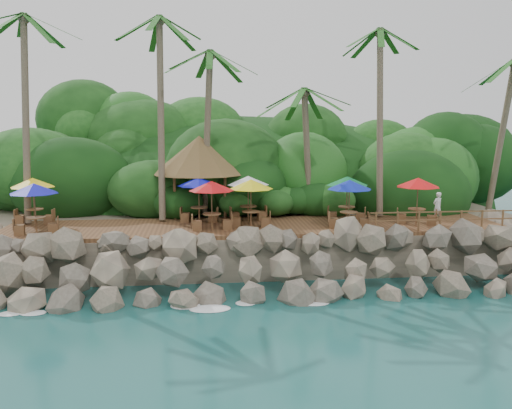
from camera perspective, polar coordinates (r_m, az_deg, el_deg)
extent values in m
plane|color=#19514F|center=(22.65, 1.60, -10.88)|extent=(140.00, 140.00, 0.00)
cube|color=gray|center=(37.82, -1.57, -1.20)|extent=(32.00, 25.20, 2.10)
ellipsoid|color=#143811|center=(45.37, -2.28, -0.87)|extent=(44.80, 28.00, 15.40)
cube|color=brown|center=(27.82, 0.00, -2.44)|extent=(26.00, 5.00, 0.20)
ellipsoid|color=white|center=(23.57, -21.16, -10.62)|extent=(1.20, 0.80, 0.06)
ellipsoid|color=white|center=(22.97, -13.79, -10.78)|extent=(1.20, 0.80, 0.06)
ellipsoid|color=white|center=(22.75, -6.15, -10.76)|extent=(1.20, 0.80, 0.06)
ellipsoid|color=white|center=(22.92, 1.50, -10.56)|extent=(1.20, 0.80, 0.06)
ellipsoid|color=white|center=(23.48, 8.89, -10.19)|extent=(1.20, 0.80, 0.06)
ellipsoid|color=white|center=(24.40, 15.82, -9.69)|extent=(1.20, 0.80, 0.06)
ellipsoid|color=white|center=(25.63, 22.14, -9.11)|extent=(1.20, 0.80, 0.06)
cylinder|color=brown|center=(30.83, -23.61, 8.44)|extent=(0.37, 1.89, 10.98)
ellipsoid|color=#23601E|center=(31.35, -24.27, 18.56)|extent=(6.00, 6.00, 2.40)
cylinder|color=brown|center=(29.73, -10.24, 9.19)|extent=(0.38, 2.37, 11.08)
ellipsoid|color=#23601E|center=(30.30, -10.55, 19.84)|extent=(6.00, 6.00, 2.40)
cylinder|color=brown|center=(30.35, -5.30, 7.43)|extent=(0.97, 1.04, 9.23)
ellipsoid|color=#23601E|center=(30.59, -5.43, 16.11)|extent=(6.00, 6.00, 2.40)
cylinder|color=brown|center=(30.94, 5.54, 5.59)|extent=(1.03, 0.99, 7.23)
ellipsoid|color=#23601E|center=(30.94, 5.64, 12.29)|extent=(6.00, 6.00, 2.40)
cylinder|color=brown|center=(31.39, 13.24, 8.64)|extent=(0.66, 2.19, 10.63)
ellipsoid|color=#23601E|center=(31.85, 13.60, 18.32)|extent=(6.00, 6.00, 2.40)
cylinder|color=brown|center=(34.78, 24.97, 6.57)|extent=(0.81, 1.57, 8.89)
ellipsoid|color=#23601E|center=(34.95, 25.46, 13.89)|extent=(6.00, 6.00, 2.40)
cylinder|color=brown|center=(29.69, -8.77, 0.72)|extent=(0.16, 0.16, 2.40)
cylinder|color=brown|center=(29.68, -3.36, 0.80)|extent=(0.16, 0.16, 2.40)
cylinder|color=brown|center=(32.46, -8.53, 1.41)|extent=(0.16, 0.16, 2.40)
cylinder|color=brown|center=(32.46, -3.59, 1.49)|extent=(0.16, 0.16, 2.40)
cone|color=brown|center=(30.82, -6.13, 5.36)|extent=(5.46, 5.46, 2.20)
cylinder|color=brown|center=(27.45, 9.97, -1.66)|extent=(0.09, 0.09, 0.81)
cylinder|color=brown|center=(27.37, 9.99, -0.81)|extent=(0.91, 0.91, 0.05)
cylinder|color=brown|center=(27.31, 10.01, -0.02)|extent=(0.05, 0.05, 2.40)
cone|color=#0C1EA3|center=(27.18, 10.07, 2.13)|extent=(2.29, 2.29, 0.49)
cube|color=brown|center=(27.37, 8.38, -1.98)|extent=(0.51, 0.51, 0.50)
cube|color=brown|center=(27.59, 11.53, -1.98)|extent=(0.51, 0.51, 0.50)
cylinder|color=brown|center=(27.23, -0.56, -1.61)|extent=(0.09, 0.09, 0.81)
cylinder|color=brown|center=(27.16, -0.56, -0.75)|extent=(0.91, 0.91, 0.05)
cylinder|color=brown|center=(27.09, -0.56, 0.04)|extent=(0.05, 0.05, 2.40)
cone|color=yellow|center=(26.96, -0.56, 2.21)|extent=(2.29, 2.29, 0.49)
cube|color=brown|center=(27.26, -2.16, -1.93)|extent=(0.49, 0.49, 0.50)
cube|color=brown|center=(27.27, 1.05, -1.92)|extent=(0.49, 0.49, 0.50)
cylinder|color=brown|center=(27.61, -22.65, -2.15)|extent=(0.09, 0.09, 0.81)
cylinder|color=brown|center=(27.54, -22.70, -1.31)|extent=(0.91, 0.91, 0.05)
cylinder|color=brown|center=(27.48, -22.75, -0.53)|extent=(0.05, 0.05, 2.40)
cone|color=#0E0DB5|center=(27.35, -22.87, 1.61)|extent=(2.29, 2.29, 0.49)
cube|color=brown|center=(27.74, -24.19, -2.53)|extent=(0.53, 0.53, 0.50)
cube|color=brown|center=(27.57, -21.05, -2.40)|extent=(0.53, 0.53, 0.50)
cylinder|color=brown|center=(29.29, 16.95, -1.26)|extent=(0.09, 0.09, 0.81)
cylinder|color=brown|center=(29.22, 16.99, -0.46)|extent=(0.91, 0.91, 0.05)
cylinder|color=brown|center=(29.17, 17.02, 0.28)|extent=(0.05, 0.05, 2.40)
cone|color=red|center=(29.04, 17.11, 2.30)|extent=(2.29, 2.29, 0.49)
cube|color=brown|center=(29.31, 15.45, -1.49)|extent=(0.60, 0.60, 0.50)
cube|color=brown|center=(29.34, 18.43, -1.61)|extent=(0.60, 0.60, 0.50)
cylinder|color=brown|center=(30.31, -22.78, -1.24)|extent=(0.09, 0.09, 0.81)
cylinder|color=brown|center=(30.25, -22.83, -0.46)|extent=(0.91, 0.91, 0.05)
cylinder|color=brown|center=(30.19, -22.87, 0.25)|extent=(0.05, 0.05, 2.40)
cone|color=yellow|center=(30.07, -22.99, 2.20)|extent=(2.29, 2.29, 0.49)
cube|color=brown|center=(30.64, -24.08, -1.51)|extent=(0.50, 0.50, 0.50)
cube|color=brown|center=(30.06, -21.42, -1.53)|extent=(0.50, 0.50, 0.50)
cylinder|color=brown|center=(28.94, -0.84, -0.99)|extent=(0.09, 0.09, 0.81)
cylinder|color=brown|center=(28.88, -0.84, -0.18)|extent=(0.91, 0.91, 0.05)
cylinder|color=brown|center=(28.82, -0.85, 0.57)|extent=(0.05, 0.05, 2.40)
cone|color=white|center=(28.69, -0.85, 2.62)|extent=(2.29, 2.29, 0.49)
cube|color=brown|center=(28.82, -2.32, -1.34)|extent=(0.51, 0.51, 0.50)
cube|color=brown|center=(29.14, 0.62, -1.23)|extent=(0.51, 0.51, 0.50)
cylinder|color=brown|center=(28.70, -6.15, -1.12)|extent=(0.09, 0.09, 0.81)
cylinder|color=brown|center=(28.63, -6.16, -0.31)|extent=(0.91, 0.91, 0.05)
cylinder|color=brown|center=(28.57, -6.18, 0.45)|extent=(0.05, 0.05, 2.40)
cone|color=#0D10B2|center=(28.44, -6.21, 2.51)|extent=(2.29, 2.29, 0.49)
cube|color=brown|center=(28.87, -7.64, -1.40)|extent=(0.53, 0.53, 0.50)
cube|color=brown|center=(28.60, -4.64, -1.44)|extent=(0.53, 0.53, 0.50)
cylinder|color=brown|center=(26.60, -4.77, -1.90)|extent=(0.09, 0.09, 0.81)
cylinder|color=brown|center=(26.52, -4.78, -1.02)|extent=(0.91, 0.91, 0.05)
cylinder|color=brown|center=(26.46, -4.79, -0.20)|extent=(0.05, 0.05, 2.40)
cone|color=red|center=(26.32, -4.82, 2.02)|extent=(2.29, 2.29, 0.49)
cube|color=brown|center=(26.57, -6.41, -2.26)|extent=(0.49, 0.49, 0.50)
cube|color=brown|center=(26.70, -3.14, -2.17)|extent=(0.49, 0.49, 0.50)
cylinder|color=brown|center=(29.17, 9.75, -1.04)|extent=(0.09, 0.09, 0.81)
cylinder|color=brown|center=(29.10, 9.77, -0.24)|extent=(0.91, 0.91, 0.05)
cylinder|color=brown|center=(29.05, 9.79, 0.51)|extent=(0.05, 0.05, 2.40)
cone|color=#0C6C30|center=(28.92, 9.84, 2.54)|extent=(2.29, 2.29, 0.49)
cube|color=brown|center=(29.25, 8.25, -1.28)|extent=(0.58, 0.58, 0.50)
cube|color=brown|center=(29.16, 11.23, -1.39)|extent=(0.58, 0.58, 0.50)
cylinder|color=brown|center=(26.65, 12.83, -1.85)|extent=(0.10, 0.10, 1.00)
cylinder|color=brown|center=(27.03, 15.04, -1.79)|extent=(0.10, 0.10, 1.00)
cylinder|color=brown|center=(27.44, 17.19, -1.73)|extent=(0.10, 0.10, 1.00)
cylinder|color=brown|center=(27.88, 19.27, -1.66)|extent=(0.10, 0.10, 1.00)
cylinder|color=brown|center=(28.37, 21.28, -1.60)|extent=(0.10, 0.10, 1.00)
cylinder|color=brown|center=(28.89, 23.22, -1.54)|extent=(0.10, 0.10, 1.00)
cylinder|color=brown|center=(29.44, 25.10, -1.47)|extent=(0.10, 0.10, 1.00)
cube|color=brown|center=(28.05, 20.33, -0.73)|extent=(8.30, 0.06, 0.06)
cube|color=brown|center=(28.11, 20.29, -1.53)|extent=(8.30, 0.06, 0.06)
imported|color=silver|center=(30.61, 19.02, -0.20)|extent=(0.68, 0.56, 1.59)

